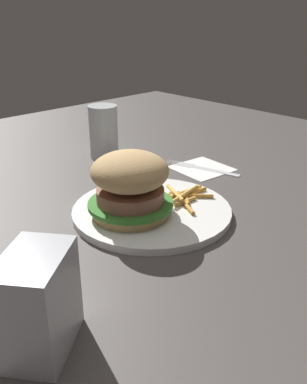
{
  "coord_description": "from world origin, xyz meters",
  "views": [
    {
      "loc": [
        -0.43,
        -0.46,
        0.32
      ],
      "look_at": [
        0.01,
        -0.0,
        0.04
      ],
      "focal_mm": 39.78,
      "sensor_mm": 36.0,
      "label": 1
    }
  ],
  "objects": [
    {
      "name": "plate",
      "position": [
        0.01,
        -0.0,
        0.01
      ],
      "size": [
        0.27,
        0.27,
        0.01
      ],
      "primitive_type": "cylinder",
      "color": "white",
      "rests_on": "ground_plane"
    },
    {
      "name": "napkin_dispenser",
      "position": [
        -0.28,
        -0.14,
        0.05
      ],
      "size": [
        0.11,
        0.1,
        0.11
      ],
      "primitive_type": "cube",
      "rotation": [
        0.0,
        0.0,
        3.8
      ],
      "color": "#B7BABF",
      "rests_on": "ground_plane"
    },
    {
      "name": "fries_pile",
      "position": [
        0.08,
        -0.01,
        0.02
      ],
      "size": [
        0.11,
        0.1,
        0.01
      ],
      "color": "gold",
      "rests_on": "plate"
    },
    {
      "name": "drink_glass",
      "position": [
        0.14,
        0.29,
        0.05
      ],
      "size": [
        0.07,
        0.07,
        0.12
      ],
      "color": "silver",
      "rests_on": "ground_plane"
    },
    {
      "name": "ground_plane",
      "position": [
        0.0,
        0.0,
        0.0
      ],
      "size": [
        1.6,
        1.6,
        0.0
      ],
      "primitive_type": "plane",
      "color": "#47423F"
    },
    {
      "name": "sandwich",
      "position": [
        -0.03,
        0.01,
        0.06
      ],
      "size": [
        0.14,
        0.14,
        0.11
      ],
      "color": "tan",
      "rests_on": "plate"
    },
    {
      "name": "napkin",
      "position": [
        0.24,
        0.08,
        0.0
      ],
      "size": [
        0.12,
        0.12,
        0.0
      ],
      "primitive_type": "cube",
      "rotation": [
        0.0,
        0.0,
        -0.11
      ],
      "color": "white",
      "rests_on": "ground_plane"
    },
    {
      "name": "fork",
      "position": [
        0.24,
        0.08,
        0.0
      ],
      "size": [
        0.06,
        0.17,
        0.0
      ],
      "color": "silver",
      "rests_on": "napkin"
    }
  ]
}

